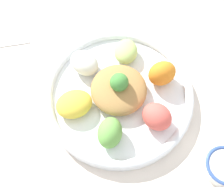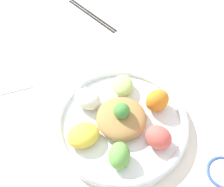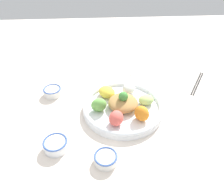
% 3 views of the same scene
% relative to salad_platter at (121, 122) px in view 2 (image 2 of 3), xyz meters
% --- Properties ---
extents(ground_plane, '(2.40, 2.40, 0.00)m').
position_rel_salad_platter_xyz_m(ground_plane, '(0.02, 0.01, -0.03)').
color(ground_plane, silver).
extents(salad_platter, '(0.34, 0.34, 0.10)m').
position_rel_salad_platter_xyz_m(salad_platter, '(0.00, 0.00, 0.00)').
color(salad_platter, white).
rests_on(salad_platter, ground_plane).
extents(sauce_bowl_red, '(0.08, 0.08, 0.03)m').
position_rel_salad_platter_xyz_m(sauce_bowl_red, '(0.25, -0.08, -0.01)').
color(sauce_bowl_red, white).
rests_on(sauce_bowl_red, ground_plane).
extents(chopsticks_pair_near, '(0.20, 0.14, 0.01)m').
position_rel_salad_platter_xyz_m(chopsticks_pair_near, '(-0.18, 0.40, -0.02)').
color(chopsticks_pair_near, black).
rests_on(chopsticks_pair_near, ground_plane).
extents(serving_spoon_main, '(0.13, 0.09, 0.01)m').
position_rel_salad_platter_xyz_m(serving_spoon_main, '(-0.35, 0.03, -0.02)').
color(serving_spoon_main, white).
rests_on(serving_spoon_main, ground_plane).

